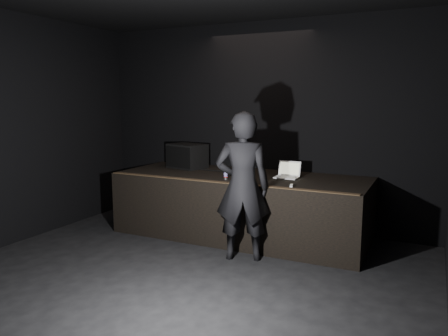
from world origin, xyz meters
name	(u,v)px	position (x,y,z in m)	size (l,w,h in m)	color
ground	(139,305)	(0.00, 0.00, 0.00)	(7.00, 7.00, 0.00)	black
room_walls	(133,117)	(0.00, 0.00, 2.02)	(6.10, 7.10, 3.52)	black
stage_riser	(241,205)	(0.00, 2.73, 0.50)	(4.00, 1.50, 1.00)	black
riser_lip	(222,182)	(0.00, 2.02, 1.01)	(3.92, 0.10, 0.01)	brown
stage_monitor	(187,156)	(-1.17, 3.00, 1.21)	(0.73, 0.61, 0.42)	black
cable	(205,170)	(-0.73, 2.89, 1.01)	(0.02, 0.02, 0.99)	black
laptop	(288,173)	(0.74, 2.86, 1.06)	(0.36, 0.32, 0.24)	white
beer_can	(226,175)	(-0.05, 2.27, 1.07)	(0.06, 0.06, 0.14)	silver
plastic_cup	(241,169)	(-0.14, 3.04, 1.05)	(0.08, 0.08, 0.10)	white
wii_remote	(291,186)	(1.01, 2.16, 1.01)	(0.04, 0.15, 0.03)	silver
person	(243,187)	(0.44, 1.78, 1.02)	(0.75, 0.49, 2.05)	black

